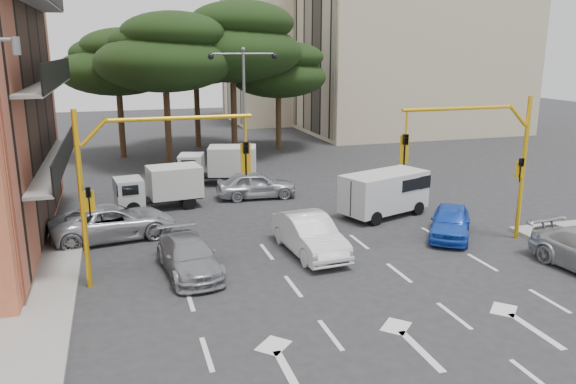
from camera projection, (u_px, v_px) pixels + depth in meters
name	position (u px, v px, depth m)	size (l,w,h in m)	color
ground	(348.00, 279.00, 19.62)	(120.00, 120.00, 0.00)	#28282B
median_strip	(246.00, 179.00, 34.42)	(1.40, 6.00, 0.15)	gray
apartment_beige_near	(413.00, 32.00, 52.61)	(20.20, 12.15, 18.70)	beige
apartment_beige_far	(302.00, 44.00, 61.98)	(16.20, 12.15, 16.70)	beige
pine_left_near	(165.00, 52.00, 36.95)	(9.15, 9.15, 10.23)	#382616
pine_center	(233.00, 42.00, 40.05)	(9.98, 9.98, 11.16)	#382616
pine_left_far	(118.00, 62.00, 39.98)	(8.32, 8.32, 9.30)	#382616
pine_right	(279.00, 70.00, 43.56)	(7.49, 7.49, 8.37)	#382616
pine_back	(196.00, 52.00, 44.29)	(9.15, 9.15, 10.23)	#382616
signal_mast_right	(488.00, 150.00, 22.43)	(5.79, 0.37, 6.00)	#ECAF14
signal_mast_left	(137.00, 172.00, 18.57)	(5.79, 0.37, 6.00)	#ECAF14
street_lamp_center	(244.00, 91.00, 33.10)	(4.16, 0.36, 7.77)	slate
car_white_hatch	(309.00, 234.00, 21.99)	(1.61, 4.63, 1.53)	silver
car_blue_compact	(450.00, 221.00, 23.94)	(1.60, 3.97, 1.35)	blue
car_silver_wagon	(189.00, 256.00, 20.07)	(1.78, 4.38, 1.27)	gray
car_silver_cross_a	(114.00, 222.00, 23.72)	(2.38, 5.17, 1.44)	#AEAFB6
car_silver_cross_b	(256.00, 185.00, 30.19)	(1.72, 4.27, 1.46)	#A9AAB1
van_white	(384.00, 194.00, 26.89)	(1.95, 4.31, 2.15)	silver
box_truck_a	(160.00, 188.00, 28.13)	(1.80, 4.28, 2.11)	silver
box_truck_b	(219.00, 165.00, 33.20)	(1.93, 4.60, 2.26)	silver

